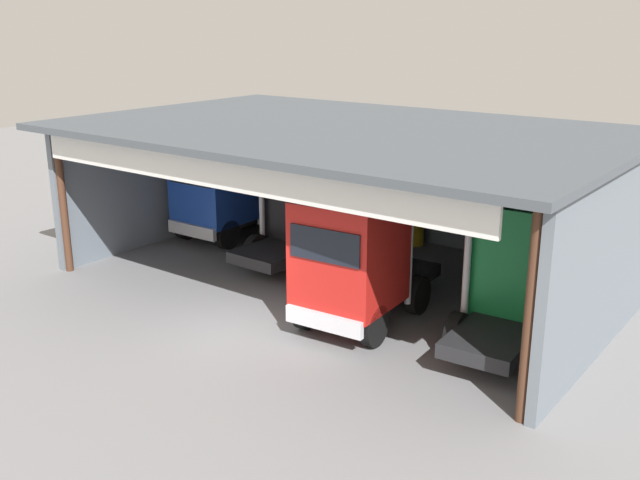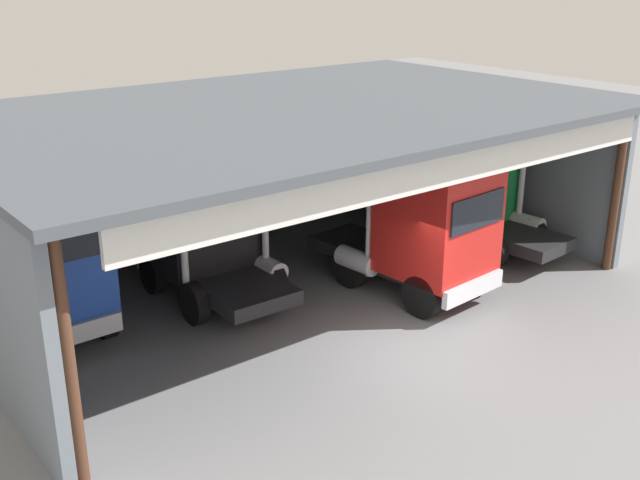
# 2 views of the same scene
# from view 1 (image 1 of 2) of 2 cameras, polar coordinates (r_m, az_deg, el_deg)

# --- Properties ---
(ground_plane) EXTENTS (80.00, 80.00, 0.00)m
(ground_plane) POSITION_cam_1_polar(r_m,az_deg,el_deg) (19.55, -6.32, -7.05)
(ground_plane) COLOR slate
(ground_plane) RESTS_ON ground
(workshop_shed) EXTENTS (16.58, 11.07, 4.89)m
(workshop_shed) POSITION_cam_1_polar(r_m,az_deg,el_deg) (22.93, 3.55, 5.83)
(workshop_shed) COLOR slate
(workshop_shed) RESTS_ON ground
(truck_blue_center_bay) EXTENTS (2.60, 4.81, 3.75)m
(truck_blue_center_bay) POSITION_cam_1_polar(r_m,az_deg,el_deg) (27.03, -8.00, 4.04)
(truck_blue_center_bay) COLOR #1E47B7
(truck_blue_center_bay) RESTS_ON ground
(truck_black_right_bay) EXTENTS (2.74, 4.84, 3.69)m
(truck_black_right_bay) POSITION_cam_1_polar(r_m,az_deg,el_deg) (24.39, -0.62, 2.83)
(truck_black_right_bay) COLOR black
(truck_black_right_bay) RESTS_ON ground
(truck_red_center_right_bay) EXTENTS (2.74, 5.38, 3.58)m
(truck_red_center_right_bay) POSITION_cam_1_polar(r_m,az_deg,el_deg) (19.04, 2.79, -1.61)
(truck_red_center_right_bay) COLOR red
(truck_red_center_right_bay) RESTS_ON ground
(truck_green_left_bay) EXTENTS (2.68, 4.64, 3.61)m
(truck_green_left_bay) POSITION_cam_1_polar(r_m,az_deg,el_deg) (18.84, 15.53, -2.43)
(truck_green_left_bay) COLOR #197F3D
(truck_green_left_bay) RESTS_ON ground
(oil_drum) EXTENTS (0.58, 0.58, 0.94)m
(oil_drum) POSITION_cam_1_polar(r_m,az_deg,el_deg) (26.68, 7.53, 0.60)
(oil_drum) COLOR gold
(oil_drum) RESTS_ON ground
(tool_cart) EXTENTS (0.90, 0.60, 1.00)m
(tool_cart) POSITION_cam_1_polar(r_m,az_deg,el_deg) (28.28, -0.13, 1.76)
(tool_cart) COLOR red
(tool_cart) RESTS_ON ground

